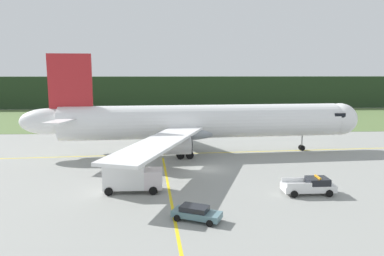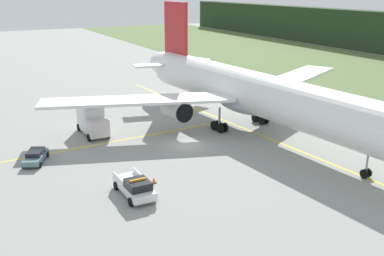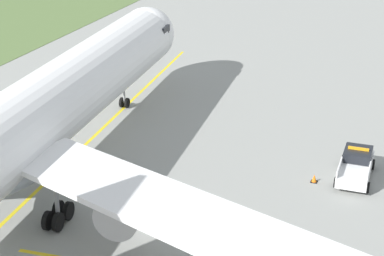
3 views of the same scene
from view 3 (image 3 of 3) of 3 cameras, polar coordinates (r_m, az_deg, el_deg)
ground at (r=41.48m, az=-2.23°, el=-7.99°), size 320.00×320.00×0.00m
taxiway_centerline_main at (r=45.68m, az=-13.67°, el=-5.56°), size 70.20×5.82×0.01m
airliner at (r=43.04m, az=-14.70°, el=-0.03°), size 53.94×49.41×15.63m
ops_pickup_truck at (r=47.58m, az=14.24°, el=-3.19°), size 5.55×2.44×1.94m
apron_cone at (r=46.46m, az=10.71°, el=-4.38°), size 0.46×0.46×0.58m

